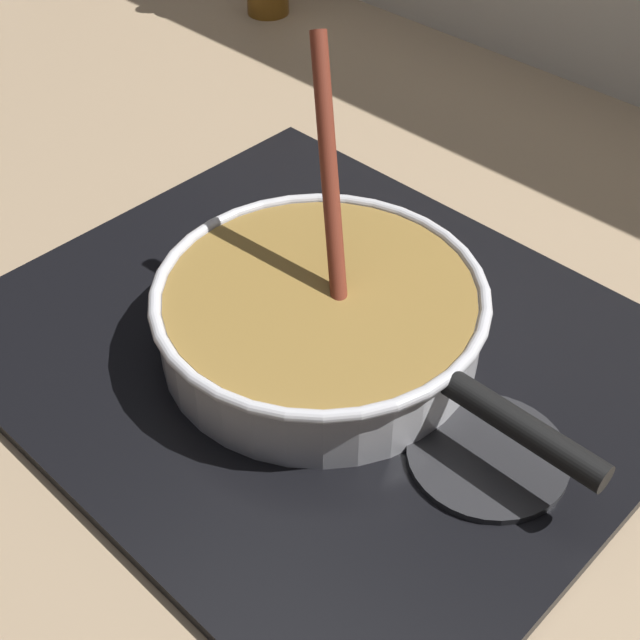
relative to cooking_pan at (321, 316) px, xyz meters
name	(u,v)px	position (x,y,z in m)	size (l,w,h in m)	color
ground	(39,405)	(-0.15, -0.20, -0.07)	(2.40, 1.60, 0.04)	#9E8466
hob_plate	(320,350)	(0.00, 0.00, -0.04)	(0.56, 0.48, 0.01)	black
burner_ring	(320,342)	(0.00, 0.00, -0.03)	(0.20, 0.20, 0.01)	#592D0C
spare_burner	(488,455)	(0.18, 0.00, -0.03)	(0.12, 0.12, 0.01)	#262628
cooking_pan	(321,316)	(0.00, 0.00, 0.00)	(0.41, 0.28, 0.24)	silver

